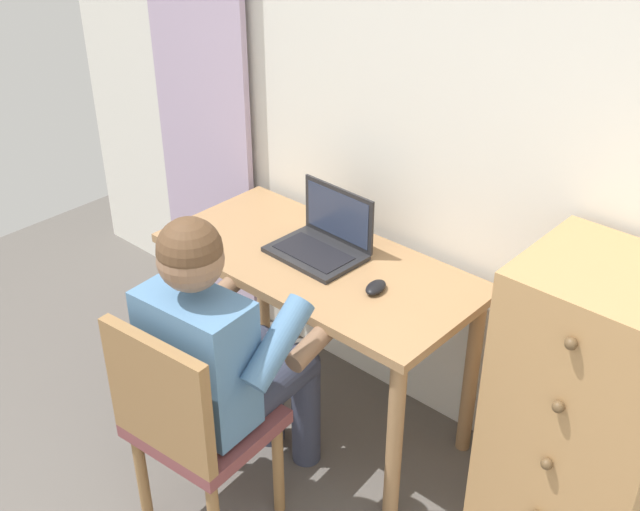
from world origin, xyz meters
TOP-DOWN VIEW (x-y plane):
  - wall_back at (0.00, 2.20)m, footprint 4.80×0.05m
  - curtain_panel at (-1.45, 2.13)m, footprint 0.60×0.03m
  - desk at (-0.48, 1.84)m, footprint 1.23×0.59m
  - dresser at (0.58, 1.91)m, footprint 0.51×0.49m
  - chair at (-0.39, 1.12)m, footprint 0.45×0.44m
  - person_seated at (-0.40, 1.30)m, footprint 0.56×0.61m
  - laptop at (-0.50, 1.89)m, footprint 0.35×0.26m
  - computer_mouse at (-0.19, 1.81)m, footprint 0.08×0.11m
  - desk_clock at (-0.99, 1.65)m, footprint 0.09×0.09m

SIDE VIEW (x-z plane):
  - chair at x=-0.39m, z-range 0.05..0.93m
  - dresser at x=0.58m, z-range 0.00..1.09m
  - desk at x=-0.48m, z-range 0.26..1.00m
  - person_seated at x=-0.40m, z-range 0.08..1.27m
  - desk_clock at x=-0.99m, z-range 0.74..0.78m
  - computer_mouse at x=-0.19m, z-range 0.74..0.78m
  - laptop at x=-0.50m, z-range 0.68..0.91m
  - curtain_panel at x=-1.45m, z-range 0.00..2.26m
  - wall_back at x=0.00m, z-range 0.00..2.50m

